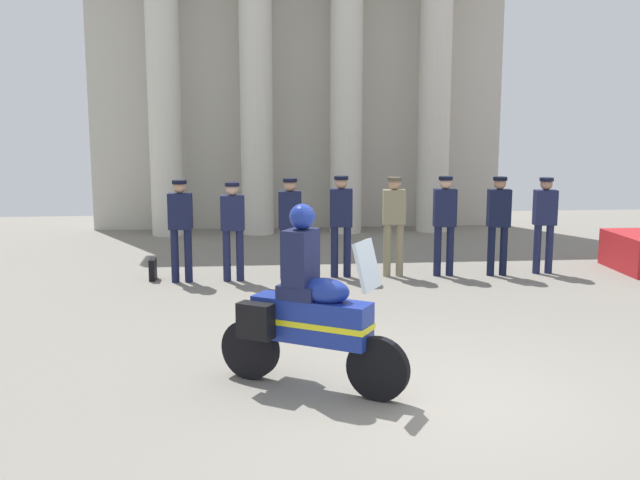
# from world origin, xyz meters

# --- Properties ---
(ground_plane) EXTENTS (28.00, 28.00, 0.00)m
(ground_plane) POSITION_xyz_m (0.00, 0.00, 0.00)
(ground_plane) COLOR gray
(colonnade_backdrop) EXTENTS (9.94, 1.59, 7.69)m
(colonnade_backdrop) POSITION_xyz_m (-0.67, 11.09, 3.90)
(colonnade_backdrop) COLOR beige
(colonnade_backdrop) RESTS_ON ground_plane
(officer_in_row_0) EXTENTS (0.40, 0.25, 1.70)m
(officer_in_row_0) POSITION_xyz_m (-3.01, 5.46, 1.01)
(officer_in_row_0) COLOR #141938
(officer_in_row_0) RESTS_ON ground_plane
(officer_in_row_1) EXTENTS (0.40, 0.25, 1.66)m
(officer_in_row_1) POSITION_xyz_m (-2.16, 5.48, 0.98)
(officer_in_row_1) COLOR #191E42
(officer_in_row_1) RESTS_ON ground_plane
(officer_in_row_2) EXTENTS (0.40, 0.25, 1.71)m
(officer_in_row_2) POSITION_xyz_m (-1.20, 5.55, 1.01)
(officer_in_row_2) COLOR #141938
(officer_in_row_2) RESTS_ON ground_plane
(officer_in_row_3) EXTENTS (0.40, 0.25, 1.74)m
(officer_in_row_3) POSITION_xyz_m (-0.33, 5.63, 1.03)
(officer_in_row_3) COLOR #141938
(officer_in_row_3) RESTS_ON ground_plane
(officer_in_row_4) EXTENTS (0.40, 0.25, 1.71)m
(officer_in_row_4) POSITION_xyz_m (0.58, 5.61, 1.01)
(officer_in_row_4) COLOR #847A5B
(officer_in_row_4) RESTS_ON ground_plane
(officer_in_row_5) EXTENTS (0.40, 0.25, 1.72)m
(officer_in_row_5) POSITION_xyz_m (1.46, 5.58, 1.02)
(officer_in_row_5) COLOR #141938
(officer_in_row_5) RESTS_ON ground_plane
(officer_in_row_6) EXTENTS (0.40, 0.25, 1.71)m
(officer_in_row_6) POSITION_xyz_m (2.39, 5.51, 1.01)
(officer_in_row_6) COLOR black
(officer_in_row_6) RESTS_ON ground_plane
(officer_in_row_7) EXTENTS (0.40, 0.25, 1.69)m
(officer_in_row_7) POSITION_xyz_m (3.24, 5.61, 1.00)
(officer_in_row_7) COLOR #191E42
(officer_in_row_7) RESTS_ON ground_plane
(motorcycle_with_rider) EXTENTS (1.85, 1.23, 1.90)m
(motorcycle_with_rider) POSITION_xyz_m (-1.31, 0.41, 0.79)
(motorcycle_with_rider) COLOR black
(motorcycle_with_rider) RESTS_ON ground_plane
(briefcase_on_ground) EXTENTS (0.10, 0.32, 0.36)m
(briefcase_on_ground) POSITION_xyz_m (-3.52, 5.69, 0.18)
(briefcase_on_ground) COLOR black
(briefcase_on_ground) RESTS_ON ground_plane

